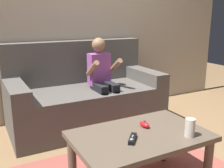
# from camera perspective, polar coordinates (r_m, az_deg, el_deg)

# --- Properties ---
(ground_plane) EXTENTS (8.64, 8.64, 0.00)m
(ground_plane) POSITION_cam_1_polar(r_m,az_deg,el_deg) (2.34, 8.22, -16.57)
(ground_plane) COLOR olive
(wall_back) EXTENTS (4.32, 0.05, 2.50)m
(wall_back) POSITION_cam_1_polar(r_m,az_deg,el_deg) (3.28, -6.55, 15.26)
(wall_back) COLOR #B2A38E
(wall_back) RESTS_ON ground
(couch) EXTENTS (1.67, 0.80, 0.92)m
(couch) POSITION_cam_1_polar(r_m,az_deg,el_deg) (3.00, -5.92, -2.82)
(couch) COLOR #56514C
(couch) RESTS_ON ground
(person_seated_on_couch) EXTENTS (0.32, 0.39, 0.98)m
(person_seated_on_couch) POSITION_cam_1_polar(r_m,az_deg,el_deg) (2.82, -2.04, 1.43)
(person_seated_on_couch) COLOR black
(person_seated_on_couch) RESTS_ON ground
(coffee_table) EXTENTS (0.91, 0.58, 0.43)m
(coffee_table) POSITION_cam_1_polar(r_m,az_deg,el_deg) (1.84, 6.04, -12.57)
(coffee_table) COLOR brown
(coffee_table) RESTS_ON ground
(game_remote_black_near_edge) EXTENTS (0.12, 0.13, 0.03)m
(game_remote_black_near_edge) POSITION_cam_1_polar(r_m,az_deg,el_deg) (1.71, 4.45, -11.72)
(game_remote_black_near_edge) COLOR black
(game_remote_black_near_edge) RESTS_ON coffee_table
(nunchuk_red) EXTENTS (0.05, 0.09, 0.05)m
(nunchuk_red) POSITION_cam_1_polar(r_m,az_deg,el_deg) (1.91, 7.03, -8.67)
(nunchuk_red) COLOR red
(nunchuk_red) RESTS_ON coffee_table
(soda_can) EXTENTS (0.07, 0.07, 0.12)m
(soda_can) POSITION_cam_1_polar(r_m,az_deg,el_deg) (1.82, 16.52, -9.02)
(soda_can) COLOR silver
(soda_can) RESTS_ON coffee_table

